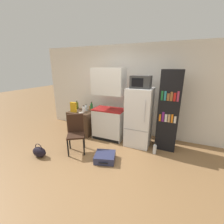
% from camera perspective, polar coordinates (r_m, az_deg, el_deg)
% --- Properties ---
extents(ground_plane, '(24.00, 24.00, 0.00)m').
position_cam_1_polar(ground_plane, '(3.40, -4.87, -19.94)').
color(ground_plane, olive).
extents(wall_back, '(6.40, 0.10, 2.65)m').
position_cam_1_polar(wall_back, '(4.57, 9.15, 7.76)').
color(wall_back, white).
rests_on(wall_back, ground_plane).
extents(side_table, '(0.73, 0.61, 0.72)m').
position_cam_1_polar(side_table, '(4.81, -11.16, -3.79)').
color(side_table, '#422D1E').
rests_on(side_table, ground_plane).
extents(kitchen_hutch, '(0.88, 0.54, 2.00)m').
position_cam_1_polar(kitchen_hutch, '(4.23, -1.20, 1.78)').
color(kitchen_hutch, silver).
rests_on(kitchen_hutch, ground_plane).
extents(refrigerator, '(0.64, 0.62, 1.53)m').
position_cam_1_polar(refrigerator, '(3.97, 10.23, -2.02)').
color(refrigerator, white).
rests_on(refrigerator, ground_plane).
extents(microwave, '(0.48, 0.35, 0.30)m').
position_cam_1_polar(microwave, '(3.78, 10.94, 11.20)').
color(microwave, '#333333').
rests_on(microwave, refrigerator).
extents(bookshelf, '(0.48, 0.40, 1.98)m').
position_cam_1_polar(bookshelf, '(3.91, 20.75, 0.33)').
color(bookshelf, black).
rests_on(bookshelf, ground_plane).
extents(bottle_clear_short, '(0.08, 0.08, 0.20)m').
position_cam_1_polar(bottle_clear_short, '(4.71, -9.81, 1.48)').
color(bottle_clear_short, silver).
rests_on(bottle_clear_short, side_table).
extents(bottle_milk_white, '(0.08, 0.08, 0.20)m').
position_cam_1_polar(bottle_milk_white, '(4.58, -10.76, 0.99)').
color(bottle_milk_white, white).
rests_on(bottle_milk_white, side_table).
extents(bottle_amber_beer, '(0.09, 0.09, 0.16)m').
position_cam_1_polar(bottle_amber_beer, '(4.76, -8.13, 1.52)').
color(bottle_amber_beer, brown).
rests_on(bottle_amber_beer, side_table).
extents(bottle_olive_oil, '(0.08, 0.08, 0.26)m').
position_cam_1_polar(bottle_olive_oil, '(4.98, -13.16, 2.46)').
color(bottle_olive_oil, '#566619').
rests_on(bottle_olive_oil, side_table).
extents(bottle_green_tall, '(0.08, 0.08, 0.30)m').
position_cam_1_polar(bottle_green_tall, '(4.61, -7.77, 1.77)').
color(bottle_green_tall, '#1E6028').
rests_on(bottle_green_tall, side_table).
extents(bowl, '(0.14, 0.14, 0.04)m').
position_cam_1_polar(bowl, '(4.46, -11.69, -0.34)').
color(bowl, silver).
rests_on(bowl, side_table).
extents(cereal_box, '(0.19, 0.07, 0.30)m').
position_cam_1_polar(cereal_box, '(4.63, -14.49, 1.78)').
color(cereal_box, gold).
rests_on(cereal_box, side_table).
extents(chair, '(0.55, 0.55, 0.93)m').
position_cam_1_polar(chair, '(3.79, -13.63, -6.70)').
color(chair, black).
rests_on(chair, ground_plane).
extents(suitcase_large_flat, '(0.55, 0.53, 0.16)m').
position_cam_1_polar(suitcase_large_flat, '(3.52, -2.70, -16.78)').
color(suitcase_large_flat, navy).
rests_on(suitcase_large_flat, ground_plane).
extents(handbag, '(0.36, 0.20, 0.33)m').
position_cam_1_polar(handbag, '(4.00, -25.97, -13.47)').
color(handbag, black).
rests_on(handbag, ground_plane).
extents(water_bottle_front, '(0.08, 0.08, 0.28)m').
position_cam_1_polar(water_bottle_front, '(3.88, 15.95, -13.42)').
color(water_bottle_front, silver).
rests_on(water_bottle_front, ground_plane).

